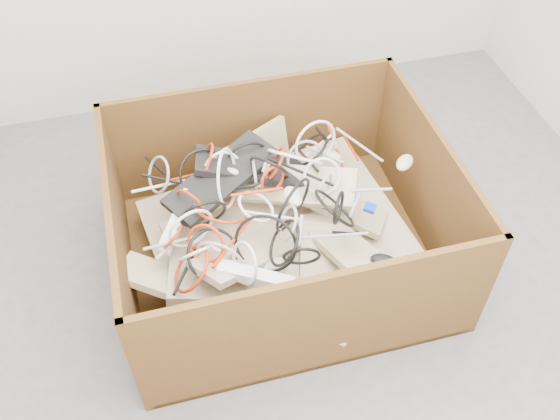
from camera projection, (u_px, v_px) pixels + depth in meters
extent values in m
plane|color=#4F4F51|center=(323.00, 303.00, 2.51)|extent=(3.00, 3.00, 0.00)
cube|color=#391F0E|center=(281.00, 259.00, 2.65)|extent=(1.28, 1.07, 0.03)
cube|color=#391F0E|center=(252.00, 133.00, 2.79)|extent=(1.28, 0.02, 0.57)
cube|color=#391F0E|center=(321.00, 326.00, 2.11)|extent=(1.28, 0.03, 0.57)
cube|color=#391F0E|center=(428.00, 187.00, 2.56)|extent=(0.02, 1.02, 0.57)
cube|color=#391F0E|center=(121.00, 248.00, 2.34)|extent=(0.02, 1.02, 0.57)
cube|color=tan|center=(280.00, 244.00, 2.61)|extent=(1.12, 0.97, 0.21)
cube|color=tan|center=(259.00, 251.00, 2.48)|extent=(0.80, 0.72, 0.22)
cube|color=tan|center=(224.00, 223.00, 2.54)|extent=(0.52, 0.26, 0.08)
cube|color=tan|center=(329.00, 201.00, 2.58)|extent=(0.49, 0.43, 0.17)
cube|color=tan|center=(322.00, 281.00, 2.34)|extent=(0.31, 0.51, 0.16)
cube|color=tan|center=(183.00, 287.00, 2.30)|extent=(0.49, 0.39, 0.20)
cube|color=tan|center=(347.00, 248.00, 2.37)|extent=(0.32, 0.51, 0.14)
cube|color=tan|center=(245.00, 158.00, 2.62)|extent=(0.44, 0.32, 0.21)
cube|color=tan|center=(250.00, 254.00, 2.32)|extent=(0.49, 0.40, 0.22)
cube|color=tan|center=(295.00, 185.00, 2.50)|extent=(0.52, 0.37, 0.12)
cube|color=black|center=(255.00, 168.00, 2.51)|extent=(0.51, 0.27, 0.16)
cube|color=black|center=(222.00, 177.00, 2.43)|extent=(0.51, 0.41, 0.09)
ellipsoid|color=beige|center=(213.00, 204.00, 2.43)|extent=(0.12, 0.09, 0.04)
ellipsoid|color=beige|center=(330.00, 156.00, 2.61)|extent=(0.12, 0.11, 0.04)
ellipsoid|color=beige|center=(273.00, 264.00, 2.29)|extent=(0.10, 0.06, 0.04)
ellipsoid|color=beige|center=(293.00, 196.00, 2.28)|extent=(0.08, 0.11, 0.04)
ellipsoid|color=beige|center=(231.00, 173.00, 2.45)|extent=(0.12, 0.10, 0.04)
ellipsoid|color=black|center=(384.00, 261.00, 2.29)|extent=(0.12, 0.11, 0.04)
ellipsoid|color=beige|center=(405.00, 163.00, 2.53)|extent=(0.12, 0.12, 0.04)
ellipsoid|color=beige|center=(306.00, 189.00, 2.55)|extent=(0.11, 0.08, 0.04)
cube|color=white|center=(177.00, 221.00, 2.34)|extent=(0.19, 0.25, 0.11)
cube|color=white|center=(255.00, 276.00, 2.17)|extent=(0.28, 0.16, 0.09)
cube|color=#0B2DB2|center=(370.00, 208.00, 2.38)|extent=(0.06, 0.06, 0.03)
torus|color=silver|center=(245.00, 263.00, 2.16)|extent=(0.10, 0.19, 0.18)
torus|color=#AB280C|center=(221.00, 211.00, 2.35)|extent=(0.23, 0.25, 0.15)
torus|color=black|center=(339.00, 208.00, 2.26)|extent=(0.11, 0.16, 0.18)
torus|color=silver|center=(227.00, 178.00, 2.37)|extent=(0.15, 0.26, 0.29)
torus|color=#AB280C|center=(173.00, 237.00, 2.27)|extent=(0.12, 0.13, 0.11)
torus|color=#AB280C|center=(191.00, 268.00, 2.19)|extent=(0.17, 0.24, 0.19)
torus|color=#999A9E|center=(288.00, 223.00, 2.22)|extent=(0.10, 0.19, 0.17)
torus|color=silver|center=(219.00, 248.00, 2.23)|extent=(0.11, 0.12, 0.12)
torus|color=#999A9E|center=(255.00, 175.00, 2.45)|extent=(0.03, 0.17, 0.17)
torus|color=black|center=(205.00, 174.00, 2.49)|extent=(0.27, 0.19, 0.21)
torus|color=#AB280C|center=(205.00, 163.00, 2.48)|extent=(0.13, 0.24, 0.22)
torus|color=#999A9E|center=(306.00, 160.00, 2.54)|extent=(0.23, 0.11, 0.22)
torus|color=#AB280C|center=(206.00, 244.00, 2.19)|extent=(0.18, 0.14, 0.17)
torus|color=silver|center=(198.00, 252.00, 2.22)|extent=(0.20, 0.15, 0.16)
torus|color=silver|center=(256.00, 207.00, 2.29)|extent=(0.15, 0.16, 0.09)
torus|color=silver|center=(322.00, 176.00, 2.41)|extent=(0.16, 0.10, 0.14)
torus|color=silver|center=(315.00, 143.00, 2.53)|extent=(0.27, 0.08, 0.27)
torus|color=black|center=(247.00, 159.00, 2.53)|extent=(0.25, 0.05, 0.25)
torus|color=black|center=(293.00, 205.00, 2.25)|extent=(0.23, 0.23, 0.31)
torus|color=black|center=(310.00, 150.00, 2.60)|extent=(0.22, 0.23, 0.13)
torus|color=black|center=(251.00, 180.00, 2.45)|extent=(0.26, 0.23, 0.15)
torus|color=#999A9E|center=(220.00, 258.00, 2.20)|extent=(0.20, 0.15, 0.24)
torus|color=silver|center=(223.00, 171.00, 2.46)|extent=(0.17, 0.12, 0.18)
torus|color=black|center=(203.00, 214.00, 2.32)|extent=(0.25, 0.08, 0.25)
torus|color=#999A9E|center=(159.00, 175.00, 2.49)|extent=(0.10, 0.19, 0.19)
torus|color=silver|center=(191.00, 229.00, 2.26)|extent=(0.25, 0.09, 0.26)
torus|color=#AB280C|center=(191.00, 203.00, 2.36)|extent=(0.12, 0.12, 0.15)
torus|color=#AB280C|center=(273.00, 179.00, 2.38)|extent=(0.13, 0.07, 0.13)
torus|color=black|center=(335.00, 208.00, 2.30)|extent=(0.17, 0.20, 0.18)
torus|color=black|center=(266.00, 244.00, 2.21)|extent=(0.26, 0.19, 0.29)
torus|color=#AB280C|center=(275.00, 164.00, 2.43)|extent=(0.13, 0.20, 0.17)
torus|color=black|center=(270.00, 168.00, 2.43)|extent=(0.19, 0.18, 0.17)
torus|color=black|center=(302.00, 256.00, 2.19)|extent=(0.18, 0.06, 0.19)
torus|color=black|center=(284.00, 243.00, 2.20)|extent=(0.15, 0.22, 0.18)
torus|color=#999A9E|center=(324.00, 188.00, 2.39)|extent=(0.12, 0.11, 0.15)
torus|color=silver|center=(295.00, 157.00, 2.44)|extent=(0.22, 0.24, 0.22)
torus|color=black|center=(213.00, 254.00, 2.20)|extent=(0.26, 0.21, 0.19)
cylinder|color=silver|center=(312.00, 151.00, 2.62)|extent=(0.20, 0.10, 0.07)
cylinder|color=silver|center=(267.00, 167.00, 2.48)|extent=(0.12, 0.16, 0.07)
cylinder|color=#999A9E|center=(335.00, 235.00, 2.26)|extent=(0.25, 0.05, 0.02)
cylinder|color=silver|center=(271.00, 216.00, 2.26)|extent=(0.19, 0.14, 0.06)
cylinder|color=silver|center=(267.00, 160.00, 2.48)|extent=(0.08, 0.17, 0.06)
cylinder|color=#999A9E|center=(334.00, 136.00, 2.65)|extent=(0.07, 0.22, 0.08)
cylinder|color=#999A9E|center=(359.00, 145.00, 2.67)|extent=(0.16, 0.20, 0.07)
cylinder|color=#999A9E|center=(325.00, 155.00, 2.58)|extent=(0.14, 0.12, 0.04)
cylinder|color=#999A9E|center=(372.00, 190.00, 2.42)|extent=(0.15, 0.06, 0.03)
cylinder|color=#999A9E|center=(166.00, 250.00, 2.26)|extent=(0.09, 0.10, 0.04)
cylinder|color=#999A9E|center=(217.00, 262.00, 2.21)|extent=(0.21, 0.10, 0.06)
cylinder|color=black|center=(156.00, 166.00, 2.60)|extent=(0.08, 0.10, 0.04)
cylinder|color=black|center=(305.00, 157.00, 2.51)|extent=(0.08, 0.17, 0.05)
cylinder|color=silver|center=(300.00, 229.00, 2.22)|extent=(0.07, 0.17, 0.06)
cylinder|color=black|center=(301.00, 172.00, 2.41)|extent=(0.23, 0.18, 0.06)
cylinder|color=#AB280C|center=(337.00, 151.00, 2.67)|extent=(0.02, 0.28, 0.10)
cylinder|color=#AB280C|center=(232.00, 243.00, 2.21)|extent=(0.19, 0.24, 0.07)
cylinder|color=#AB280C|center=(202.00, 172.00, 2.56)|extent=(0.27, 0.03, 0.03)
cylinder|color=#999A9E|center=(169.00, 243.00, 2.27)|extent=(0.19, 0.03, 0.02)
cylinder|color=black|center=(186.00, 269.00, 2.19)|extent=(0.13, 0.23, 0.04)
cylinder|color=black|center=(348.00, 233.00, 2.29)|extent=(0.12, 0.03, 0.05)
cylinder|color=silver|center=(159.00, 186.00, 2.47)|extent=(0.22, 0.10, 0.09)
cylinder|color=#AB280C|center=(257.00, 192.00, 2.30)|extent=(0.20, 0.02, 0.02)
cylinder|color=black|center=(164.00, 180.00, 2.49)|extent=(0.17, 0.08, 0.05)
cylinder|color=black|center=(322.00, 135.00, 2.63)|extent=(0.02, 0.15, 0.06)
cylinder|color=#AB280C|center=(351.00, 147.00, 2.69)|extent=(0.02, 0.19, 0.03)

